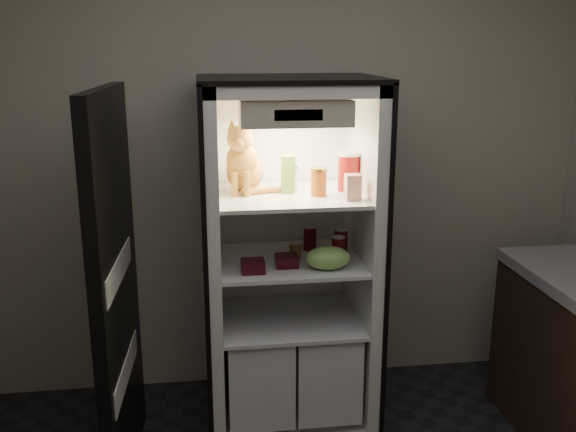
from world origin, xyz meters
The scene contains 16 objects.
room_shell centered at (0.00, 0.00, 1.62)m, with size 3.60×3.60×3.60m.
refrigerator centered at (0.00, 1.38, 0.79)m, with size 0.90×0.72×1.88m.
fridge_door centered at (-0.85, 1.01, 0.91)m, with size 0.10×0.87×1.85m.
tabby_cat centered at (-0.23, 1.40, 1.43)m, with size 0.32×0.38×0.39m.
parmesan_shaker centered at (0.00, 1.34, 1.39)m, with size 0.07×0.07×0.19m.
mayo_tub centered at (0.01, 1.43, 1.35)m, with size 0.09×0.09×0.13m.
salsa_jar centered at (0.14, 1.26, 1.36)m, with size 0.08×0.08×0.14m.
pepper_jar centered at (0.32, 1.35, 1.39)m, with size 0.12×0.12×0.20m.
cream_carton centered at (0.29, 1.15, 1.35)m, with size 0.07×0.07×0.13m, color silver.
soda_can_a centered at (0.13, 1.46, 1.01)m, with size 0.07×0.07×0.13m.
soda_can_b centered at (0.29, 1.37, 1.01)m, with size 0.07×0.07×0.14m.
soda_can_c centered at (0.25, 1.26, 1.00)m, with size 0.07×0.07×0.13m.
condiment_jar centered at (0.03, 1.33, 0.99)m, with size 0.07×0.07×0.09m.
grape_bag centered at (0.17, 1.14, 1.00)m, with size 0.23×0.16×0.11m, color #88C95E.
berry_box_left centered at (-0.21, 1.15, 0.97)m, with size 0.12×0.12×0.06m, color #480C13.
berry_box_right centered at (-0.03, 1.21, 0.97)m, with size 0.11×0.11×0.06m, color #480C13.
Camera 1 is at (-0.44, -1.83, 2.03)m, focal length 40.00 mm.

